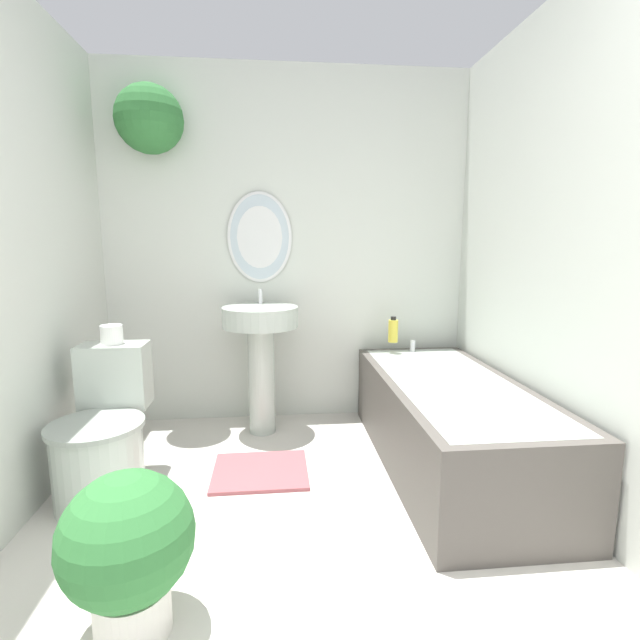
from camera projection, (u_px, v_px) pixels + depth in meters
name	position (u px, v px, depth m)	size (l,w,h in m)	color
wall_back	(267.00, 229.00, 3.15)	(2.58, 0.42, 2.40)	silver
wall_right	(598.00, 253.00, 1.96)	(0.06, 2.87, 2.40)	silver
toilet	(103.00, 439.00, 2.27)	(0.44, 0.62, 0.72)	#B2BCB2
pedestal_sink	(261.00, 343.00, 2.99)	(0.48, 0.48, 0.94)	#B2BCB2
bathtub	(450.00, 422.00, 2.57)	(0.72, 1.65, 0.57)	#4C4742
shampoo_bottle	(393.00, 330.00, 3.16)	(0.07, 0.07, 0.18)	gold
potted_plant	(128.00, 546.00, 1.45)	(0.41, 0.41, 0.54)	silver
bath_mat	(260.00, 471.00, 2.53)	(0.51, 0.44, 0.02)	#934C51
toilet_paper_roll	(112.00, 335.00, 2.41)	(0.11, 0.11, 0.10)	white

